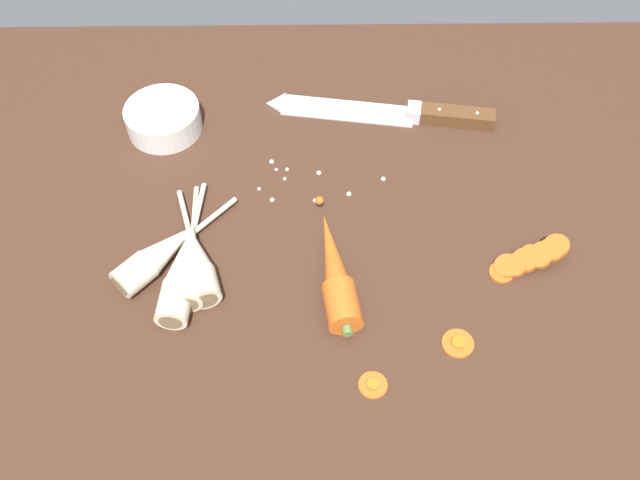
{
  "coord_description": "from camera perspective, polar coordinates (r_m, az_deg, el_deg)",
  "views": [
    {
      "loc": [
        -0.66,
        -55.08,
        73.54
      ],
      "look_at": [
        0.0,
        -2.0,
        1.5
      ],
      "focal_mm": 38.88,
      "sensor_mm": 36.0,
      "label": 1
    }
  ],
  "objects": [
    {
      "name": "ground_plane",
      "position": [
        0.93,
        -0.02,
        -0.29
      ],
      "size": [
        120.0,
        90.0,
        4.0
      ],
      "primitive_type": "cube",
      "color": "#42281C"
    },
    {
      "name": "chefs_knife",
      "position": [
        1.07,
        4.56,
        10.55
      ],
      "size": [
        34.81,
        8.66,
        4.18
      ],
      "color": "silver",
      "rests_on": "ground_plane"
    },
    {
      "name": "whole_carrot",
      "position": [
        0.86,
        1.27,
        -2.68
      ],
      "size": [
        6.47,
        21.03,
        4.2
      ],
      "color": "#D6601E",
      "rests_on": "ground_plane"
    },
    {
      "name": "parsnip_front",
      "position": [
        0.88,
        -10.68,
        -1.78
      ],
      "size": [
        4.36,
        19.42,
        4.0
      ],
      "color": "beige",
      "rests_on": "ground_plane"
    },
    {
      "name": "parsnip_mid_left",
      "position": [
        0.88,
        -10.14,
        -1.7
      ],
      "size": [
        7.57,
        18.63,
        4.0
      ],
      "color": "beige",
      "rests_on": "ground_plane"
    },
    {
      "name": "parsnip_mid_right",
      "position": [
        0.9,
        -13.09,
        -1.18
      ],
      "size": [
        14.98,
        16.03,
        4.0
      ],
      "color": "beige",
      "rests_on": "ground_plane"
    },
    {
      "name": "parsnip_back",
      "position": [
        0.88,
        -11.28,
        -2.55
      ],
      "size": [
        5.14,
        22.52,
        4.0
      ],
      "color": "beige",
      "rests_on": "ground_plane"
    },
    {
      "name": "carrot_slice_stack",
      "position": [
        0.92,
        16.87,
        -1.46
      ],
      "size": [
        10.32,
        5.79,
        3.59
      ],
      "color": "#D6601E",
      "rests_on": "ground_plane"
    },
    {
      "name": "carrot_slice_stray_near",
      "position": [
        0.81,
        4.38,
        -11.77
      ],
      "size": [
        3.36,
        3.36,
        0.7
      ],
      "color": "#D6601E",
      "rests_on": "ground_plane"
    },
    {
      "name": "carrot_slice_stray_mid",
      "position": [
        0.84,
        11.29,
        -8.3
      ],
      "size": [
        3.84,
        3.84,
        0.7
      ],
      "color": "#D6601E",
      "rests_on": "ground_plane"
    },
    {
      "name": "prep_bowl",
      "position": [
        1.06,
        -12.78,
        9.77
      ],
      "size": [
        11.0,
        11.0,
        4.0
      ],
      "color": "white",
      "rests_on": "ground_plane"
    },
    {
      "name": "mince_crumbs",
      "position": [
        0.97,
        -0.95,
        4.94
      ],
      "size": [
        18.09,
        7.97,
        0.72
      ],
      "color": "beige",
      "rests_on": "ground_plane"
    }
  ]
}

